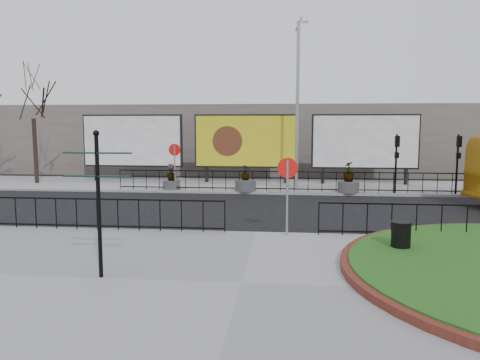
# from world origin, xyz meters

# --- Properties ---
(ground) EXTENTS (90.00, 90.00, 0.00)m
(ground) POSITION_xyz_m (0.00, 0.00, 0.00)
(ground) COLOR black
(ground) RESTS_ON ground
(pavement_near) EXTENTS (30.00, 10.00, 0.12)m
(pavement_near) POSITION_xyz_m (0.00, -5.00, 0.06)
(pavement_near) COLOR gray
(pavement_near) RESTS_ON ground
(pavement_far) EXTENTS (44.00, 6.00, 0.12)m
(pavement_far) POSITION_xyz_m (0.00, 12.00, 0.06)
(pavement_far) COLOR gray
(pavement_far) RESTS_ON ground
(railing_near_left) EXTENTS (10.00, 0.10, 1.10)m
(railing_near_left) POSITION_xyz_m (-6.00, -0.30, 0.67)
(railing_near_left) COLOR black
(railing_near_left) RESTS_ON pavement_near
(railing_near_right) EXTENTS (9.00, 0.10, 1.10)m
(railing_near_right) POSITION_xyz_m (6.50, -0.30, 0.67)
(railing_near_right) COLOR black
(railing_near_right) RESTS_ON pavement_near
(railing_far) EXTENTS (18.00, 0.10, 1.10)m
(railing_far) POSITION_xyz_m (1.00, 9.30, 0.67)
(railing_far) COLOR black
(railing_far) RESTS_ON pavement_far
(speed_sign_far) EXTENTS (0.64, 0.07, 2.47)m
(speed_sign_far) POSITION_xyz_m (-5.00, 9.40, 1.92)
(speed_sign_far) COLOR gray
(speed_sign_far) RESTS_ON pavement_far
(speed_sign_near) EXTENTS (0.64, 0.07, 2.47)m
(speed_sign_near) POSITION_xyz_m (1.00, -0.40, 1.92)
(speed_sign_near) COLOR gray
(speed_sign_near) RESTS_ON pavement_near
(billboard_left) EXTENTS (6.20, 0.31, 4.10)m
(billboard_left) POSITION_xyz_m (-8.50, 12.97, 2.60)
(billboard_left) COLOR black
(billboard_left) RESTS_ON pavement_far
(billboard_mid) EXTENTS (6.20, 0.31, 4.10)m
(billboard_mid) POSITION_xyz_m (-1.50, 12.97, 2.60)
(billboard_mid) COLOR black
(billboard_mid) RESTS_ON pavement_far
(billboard_right) EXTENTS (6.20, 0.31, 4.10)m
(billboard_right) POSITION_xyz_m (5.50, 12.97, 2.60)
(billboard_right) COLOR black
(billboard_right) RESTS_ON pavement_far
(lamp_post) EXTENTS (0.74, 0.18, 9.23)m
(lamp_post) POSITION_xyz_m (1.51, 11.00, 4.83)
(lamp_post) COLOR gray
(lamp_post) RESTS_ON pavement_far
(signal_pole_a) EXTENTS (0.22, 0.26, 3.00)m
(signal_pole_a) POSITION_xyz_m (6.50, 9.34, 2.10)
(signal_pole_a) COLOR black
(signal_pole_a) RESTS_ON pavement_far
(signal_pole_b) EXTENTS (0.22, 0.26, 3.00)m
(signal_pole_b) POSITION_xyz_m (9.50, 9.34, 2.10)
(signal_pole_b) COLOR black
(signal_pole_b) RESTS_ON pavement_far
(tree_left) EXTENTS (2.00, 2.00, 7.00)m
(tree_left) POSITION_xyz_m (-14.00, 11.50, 3.62)
(tree_left) COLOR #2D2119
(tree_left) RESTS_ON pavement_far
(building_backdrop) EXTENTS (40.00, 10.00, 5.00)m
(building_backdrop) POSITION_xyz_m (0.00, 22.00, 2.50)
(building_backdrop) COLOR slate
(building_backdrop) RESTS_ON ground
(fingerpost_sign) EXTENTS (1.59, 0.28, 3.38)m
(fingerpost_sign) POSITION_xyz_m (-3.27, -4.92, 2.16)
(fingerpost_sign) COLOR black
(fingerpost_sign) RESTS_ON pavement_near
(litter_bin) EXTENTS (0.55, 0.55, 0.91)m
(litter_bin) POSITION_xyz_m (4.06, -2.31, 0.58)
(litter_bin) COLOR black
(litter_bin) RESTS_ON pavement_near
(planter_a) EXTENTS (0.92, 0.92, 1.39)m
(planter_a) POSITION_xyz_m (-5.24, 9.60, 0.62)
(planter_a) COLOR #4C4C4F
(planter_a) RESTS_ON pavement_far
(planter_b) EXTENTS (1.10, 1.10, 1.41)m
(planter_b) POSITION_xyz_m (-1.20, 9.40, 0.55)
(planter_b) COLOR #4C4C4F
(planter_b) RESTS_ON pavement_far
(planter_c) EXTENTS (1.09, 1.09, 1.63)m
(planter_c) POSITION_xyz_m (4.15, 9.40, 0.70)
(planter_c) COLOR #4C4C4F
(planter_c) RESTS_ON pavement_far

